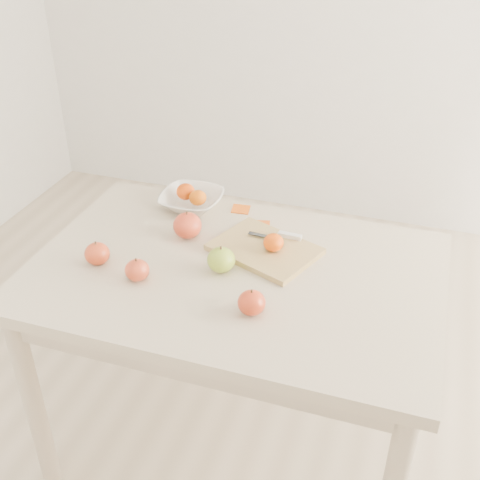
% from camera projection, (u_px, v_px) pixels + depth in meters
% --- Properties ---
extents(ground, '(3.50, 3.50, 0.00)m').
position_uv_depth(ground, '(236.00, 439.00, 2.17)').
color(ground, '#C6B293').
rests_on(ground, ground).
extents(table, '(1.20, 0.80, 0.75)m').
position_uv_depth(table, '(235.00, 296.00, 1.82)').
color(table, beige).
rests_on(table, ground).
extents(cutting_board, '(0.36, 0.32, 0.02)m').
position_uv_depth(cutting_board, '(265.00, 249.00, 1.84)').
color(cutting_board, tan).
rests_on(cutting_board, table).
extents(board_tangerine, '(0.06, 0.06, 0.05)m').
position_uv_depth(board_tangerine, '(274.00, 243.00, 1.80)').
color(board_tangerine, '#D84107').
rests_on(board_tangerine, cutting_board).
extents(fruit_bowl, '(0.21, 0.21, 0.05)m').
position_uv_depth(fruit_bowl, '(192.00, 201.00, 2.06)').
color(fruit_bowl, white).
rests_on(fruit_bowl, table).
extents(bowl_tangerine_near, '(0.06, 0.06, 0.06)m').
position_uv_depth(bowl_tangerine_near, '(186.00, 192.00, 2.06)').
color(bowl_tangerine_near, '#D34807').
rests_on(bowl_tangerine_near, fruit_bowl).
extents(bowl_tangerine_far, '(0.06, 0.06, 0.05)m').
position_uv_depth(bowl_tangerine_far, '(198.00, 198.00, 2.03)').
color(bowl_tangerine_far, '#D66407').
rests_on(bowl_tangerine_far, fruit_bowl).
extents(orange_peel_a, '(0.06, 0.05, 0.01)m').
position_uv_depth(orange_peel_a, '(241.00, 210.00, 2.05)').
color(orange_peel_a, '#DF5A0F').
rests_on(orange_peel_a, table).
extents(orange_peel_b, '(0.05, 0.05, 0.01)m').
position_uv_depth(orange_peel_b, '(263.00, 223.00, 1.98)').
color(orange_peel_b, '#D9540F').
rests_on(orange_peel_b, table).
extents(paring_knife, '(0.17, 0.05, 0.01)m').
position_uv_depth(paring_knife, '(285.00, 236.00, 1.87)').
color(paring_knife, white).
rests_on(paring_knife, cutting_board).
extents(apple_green, '(0.08, 0.08, 0.07)m').
position_uv_depth(apple_green, '(221.00, 260.00, 1.74)').
color(apple_green, '#6AA01D').
rests_on(apple_green, table).
extents(apple_red_d, '(0.07, 0.07, 0.07)m').
position_uv_depth(apple_red_d, '(97.00, 254.00, 1.77)').
color(apple_red_d, maroon).
rests_on(apple_red_d, table).
extents(apple_red_b, '(0.07, 0.07, 0.06)m').
position_uv_depth(apple_red_b, '(137.00, 270.00, 1.70)').
color(apple_red_b, maroon).
rests_on(apple_red_b, table).
extents(apple_red_e, '(0.07, 0.07, 0.07)m').
position_uv_depth(apple_red_e, '(252.00, 303.00, 1.57)').
color(apple_red_e, maroon).
rests_on(apple_red_e, table).
extents(apple_red_a, '(0.09, 0.09, 0.08)m').
position_uv_depth(apple_red_a, '(187.00, 226.00, 1.89)').
color(apple_red_a, maroon).
rests_on(apple_red_a, table).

